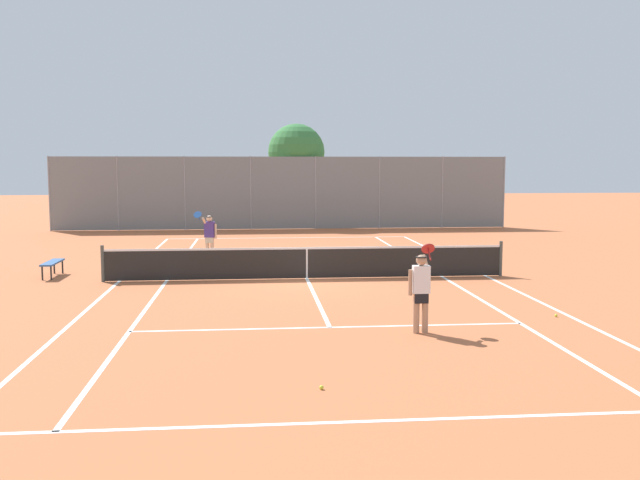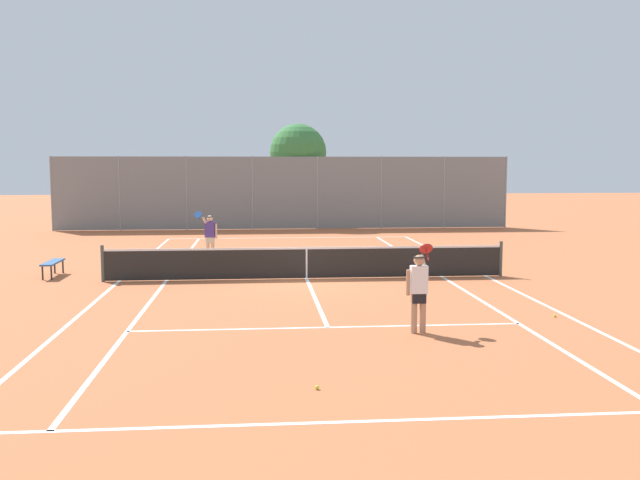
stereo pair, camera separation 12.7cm
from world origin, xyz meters
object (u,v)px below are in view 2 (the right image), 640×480
Objects in this scene: tennis_net at (307,262)px; loose_tennis_ball_2 at (398,250)px; player_near_side at (419,288)px; loose_tennis_ball_0 at (317,387)px; loose_tennis_ball_4 at (178,256)px; player_far_left at (210,234)px; courtside_bench at (53,263)px; loose_tennis_ball_1 at (452,275)px; tree_behind_left at (297,154)px; loose_tennis_ball_3 at (555,316)px.

loose_tennis_ball_2 is (4.06, 6.49, -0.48)m from tennis_net.
player_near_side is 26.88× the size of loose_tennis_ball_0.
loose_tennis_ball_4 is (-4.38, 5.49, -0.48)m from tennis_net.
player_far_left is 26.88× the size of loose_tennis_ball_4.
player_near_side reaches higher than courtside_bench.
tennis_net is at bearing -54.63° from player_far_left.
tennis_net reaches higher than loose_tennis_ball_0.
loose_tennis_ball_1 is 1.00× the size of loose_tennis_ball_4.
loose_tennis_ball_0 and loose_tennis_ball_4 have the same top height.
loose_tennis_ball_2 is at bearing 24.64° from courtside_bench.
loose_tennis_ball_0 is 28.80m from tree_behind_left.
player_near_side is 7.70m from loose_tennis_ball_1.
tree_behind_left is (-4.43, 23.84, 3.93)m from loose_tennis_ball_3.
player_near_side is 26.88× the size of loose_tennis_ball_2.
player_far_left is (-4.92, 11.45, 0.00)m from player_near_side.
tennis_net is 18.34m from tree_behind_left.
loose_tennis_ball_2 is (-0.41, 6.36, 0.00)m from loose_tennis_ball_1.
loose_tennis_ball_1 and loose_tennis_ball_4 have the same top height.
tennis_net is 10.52m from loose_tennis_ball_0.
loose_tennis_ball_0 is 1.00× the size of loose_tennis_ball_4.
loose_tennis_ball_0 and loose_tennis_ball_1 have the same top height.
tree_behind_left is at bearing 106.11° from loose_tennis_ball_2.
tennis_net is at bearing 131.50° from loose_tennis_ball_3.
player_far_left reaches higher than courtside_bench.
tree_behind_left reaches higher than courtside_bench.
player_far_left is 0.32× the size of tree_behind_left.
player_far_left reaches higher than loose_tennis_ball_4.
tree_behind_left reaches higher than tennis_net.
tennis_net reaches higher than loose_tennis_ball_2.
loose_tennis_ball_3 and loose_tennis_ball_4 have the same top height.
loose_tennis_ball_1 is 18.68m from tree_behind_left.
loose_tennis_ball_4 is at bearing 103.41° from loose_tennis_ball_0.
player_far_left is 26.88× the size of loose_tennis_ball_3.
tennis_net is at bearing -92.35° from tree_behind_left.
tennis_net is 7.67m from loose_tennis_ball_2.
player_far_left is 7.55m from loose_tennis_ball_2.
loose_tennis_ball_0 is at bearing -105.26° from loose_tennis_ball_2.
courtside_bench reaches higher than loose_tennis_ball_0.
tennis_net is 181.82× the size of loose_tennis_ball_2.
player_far_left is at bearing -163.99° from loose_tennis_ball_2.
tennis_net is 181.82× the size of loose_tennis_ball_0.
loose_tennis_ball_2 and loose_tennis_ball_4 have the same top height.
loose_tennis_ball_0 is (-0.57, -10.50, -0.48)m from tennis_net.
loose_tennis_ball_2 is 12.61m from tree_behind_left.
tennis_net reaches higher than loose_tennis_ball_3.
loose_tennis_ball_2 is (7.20, 2.07, -0.89)m from player_far_left.
courtside_bench is (-12.84, 6.95, 0.38)m from loose_tennis_ball_3.
tennis_net is at bearing -122.07° from loose_tennis_ball_2.
tennis_net is 2.15× the size of tree_behind_left.
player_far_left is 1.18× the size of courtside_bench.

